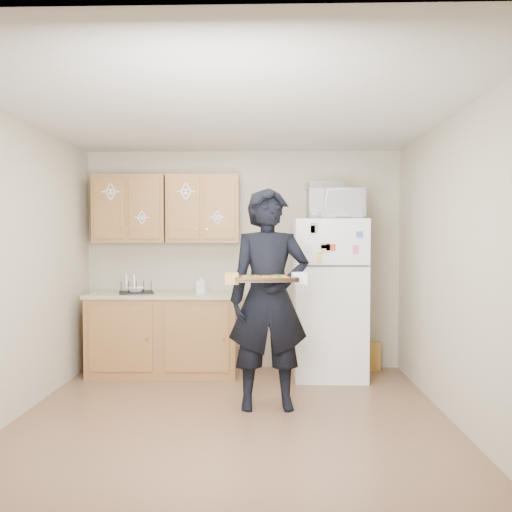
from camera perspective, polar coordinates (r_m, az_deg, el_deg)
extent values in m
plane|color=brown|center=(4.25, -2.80, -18.59)|extent=(3.60, 3.60, 0.00)
plane|color=beige|center=(4.11, -2.86, 16.16)|extent=(3.60, 3.60, 0.00)
cube|color=#B5AA92|center=(5.78, -1.50, -0.43)|extent=(3.60, 0.04, 2.50)
cube|color=#B5AA92|center=(2.20, -6.31, -4.41)|extent=(3.60, 0.04, 2.50)
cube|color=#B5AA92|center=(4.50, -26.37, -1.34)|extent=(0.04, 3.60, 2.50)
cube|color=#B5AA92|center=(4.25, 22.15, -1.46)|extent=(0.04, 3.60, 2.50)
cube|color=white|center=(5.48, 8.31, -4.79)|extent=(0.75, 0.70, 1.70)
cube|color=olive|center=(5.67, -10.38, -8.87)|extent=(1.60, 0.60, 0.86)
cube|color=tan|center=(5.60, -10.41, -4.34)|extent=(1.64, 0.64, 0.04)
cube|color=olive|center=(5.80, -14.08, 5.19)|extent=(0.80, 0.33, 0.75)
cube|color=olive|center=(5.64, -5.99, 5.34)|extent=(0.80, 0.33, 0.75)
cube|color=gold|center=(5.91, 13.04, -11.11)|extent=(0.20, 0.07, 0.32)
imported|color=black|center=(4.39, 1.49, -4.90)|extent=(0.75, 0.53, 1.94)
cube|color=black|center=(4.07, 1.09, -2.70)|extent=(0.53, 0.41, 0.04)
cylinder|color=orange|center=(3.98, -0.46, -2.55)|extent=(0.17, 0.17, 0.02)
cylinder|color=orange|center=(4.00, 2.85, -2.53)|extent=(0.17, 0.17, 0.02)
cylinder|color=orange|center=(4.15, -0.61, -2.37)|extent=(0.17, 0.17, 0.02)
cylinder|color=orange|center=(4.17, 2.57, -2.35)|extent=(0.17, 0.17, 0.02)
cylinder|color=orange|center=(4.07, 1.09, -2.45)|extent=(0.17, 0.17, 0.02)
imported|color=white|center=(5.41, 9.04, 5.84)|extent=(0.59, 0.41, 0.32)
cube|color=#ACABB2|center=(5.44, 7.78, 7.92)|extent=(0.40, 0.30, 0.08)
cube|color=black|center=(5.58, -13.53, -3.45)|extent=(0.42, 0.37, 0.14)
imported|color=white|center=(5.59, -13.56, -3.73)|extent=(0.24, 0.24, 0.05)
imported|color=white|center=(5.42, -6.23, -3.20)|extent=(0.11, 0.11, 0.21)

